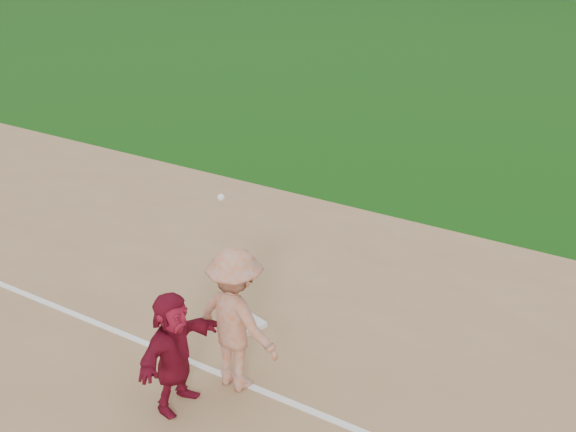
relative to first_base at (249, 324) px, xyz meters
The scene contains 5 objects.
ground 0.34m from the first_base, 106.44° to the right, with size 160.00×160.00×0.00m, color #13480D.
foul_line 1.12m from the first_base, 94.82° to the right, with size 60.00×0.10×0.01m, color white.
first_base is the anchor object (origin of this frame).
base_runner 2.03m from the first_base, 82.02° to the right, with size 1.42×0.45×1.53m, color maroon.
first_base_play 1.59m from the first_base, 60.87° to the right, with size 1.29×0.87×2.35m.
Camera 1 is at (5.32, -6.82, 5.67)m, focal length 45.00 mm.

